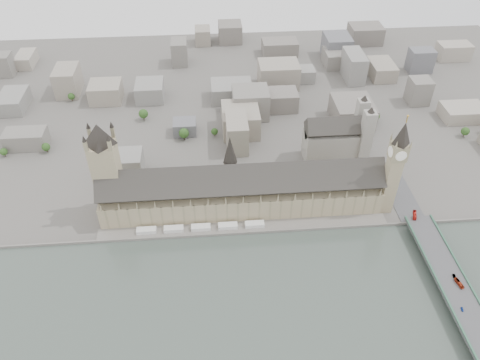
{
  "coord_description": "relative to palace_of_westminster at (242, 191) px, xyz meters",
  "views": [
    {
      "loc": [
        -28.11,
        -312.48,
        314.92
      ],
      "look_at": [
        -1.25,
        22.73,
        33.87
      ],
      "focal_mm": 35.0,
      "sensor_mm": 36.0,
      "label": 1
    }
  ],
  "objects": [
    {
      "name": "car_blue",
      "position": [
        157.71,
        -136.45,
        -11.8
      ],
      "size": [
        2.3,
        4.08,
        1.31
      ],
      "primitive_type": "imported",
      "rotation": [
        0.0,
        0.0,
        -0.21
      ],
      "color": "#193DA5",
      "rests_on": "westminster_bridge"
    },
    {
      "name": "car_silver",
      "position": [
        165.12,
        -105.62,
        -11.65
      ],
      "size": [
        2.29,
        5.09,
        1.62
      ],
      "primitive_type": "imported",
      "rotation": [
        0.0,
        0.0,
        -0.12
      ],
      "color": "gray",
      "rests_on": "westminster_bridge"
    },
    {
      "name": "palace_of_westminster",
      "position": [
        0.0,
        0.0,
        0.0
      ],
      "size": [
        265.0,
        40.73,
        55.44
      ],
      "color": "tan",
      "rests_on": "ground"
    },
    {
      "name": "terrace_tents",
      "position": [
        -40.0,
        -26.7,
        -18.71
      ],
      "size": [
        118.0,
        7.0,
        4.0
      ],
      "color": "white",
      "rests_on": "river_terrace"
    },
    {
      "name": "westminster_abbey",
      "position": [
        110.92,
        75.3,
        2.38
      ],
      "size": [
        68.0,
        36.0,
        64.0
      ],
      "color": "gray",
      "rests_on": "ground"
    },
    {
      "name": "river_terrace",
      "position": [
        0.0,
        -27.2,
        -21.71
      ],
      "size": [
        270.0,
        15.0,
        2.0
      ],
      "primitive_type": "cube",
      "color": "slate",
      "rests_on": "ground"
    },
    {
      "name": "ground",
      "position": [
        0.0,
        -19.7,
        -22.71
      ],
      "size": [
        900.0,
        900.0,
        0.0
      ],
      "primitive_type": "plane",
      "color": "#595651",
      "rests_on": "ground"
    },
    {
      "name": "red_bus_north",
      "position": [
        158.57,
        -34.21,
        -10.78
      ],
      "size": [
        6.69,
        12.25,
        3.35
      ],
      "primitive_type": "imported",
      "rotation": [
        0.0,
        0.0,
        -0.34
      ],
      "color": "red",
      "rests_on": "westminster_bridge"
    },
    {
      "name": "bridge_parapets",
      "position": [
        162.0,
        -151.7,
        -11.88
      ],
      "size": [
        25.0,
        235.0,
        1.15
      ],
      "primitive_type": null,
      "color": "#356049",
      "rests_on": "westminster_bridge"
    },
    {
      "name": "park_trees",
      "position": [
        -10.0,
        40.3,
        -15.21
      ],
      "size": [
        110.0,
        30.0,
        15.0
      ],
      "primitive_type": null,
      "color": "#26491A",
      "rests_on": "ground"
    },
    {
      "name": "red_bus_south",
      "position": [
        165.53,
        -113.1,
        -11.0
      ],
      "size": [
        4.4,
        10.71,
        2.91
      ],
      "primitive_type": "imported",
      "rotation": [
        0.0,
        0.0,
        0.19
      ],
      "color": "#9F2C13",
      "rests_on": "westminster_bridge"
    },
    {
      "name": "westminster_bridge",
      "position": [
        162.0,
        -107.2,
        -17.58
      ],
      "size": [
        25.0,
        325.0,
        10.25
      ],
      "primitive_type": "cube",
      "color": "#474749",
      "rests_on": "ground"
    },
    {
      "name": "elizabeth_tower",
      "position": [
        138.0,
        -11.7,
        35.38
      ],
      "size": [
        17.0,
        17.0,
        107.5
      ],
      "color": "tan",
      "rests_on": "ground"
    },
    {
      "name": "city_skyline_inland",
      "position": [
        0.0,
        225.3,
        -3.71
      ],
      "size": [
        720.0,
        360.0,
        38.0
      ],
      "primitive_type": null,
      "color": "gray",
      "rests_on": "ground"
    },
    {
      "name": "embankment_wall",
      "position": [
        0.0,
        -34.7,
        -21.21
      ],
      "size": [
        600.0,
        1.5,
        3.0
      ],
      "primitive_type": "cube",
      "color": "slate",
      "rests_on": "ground"
    },
    {
      "name": "central_tower",
      "position": [
        -10.0,
        6.3,
        35.21
      ],
      "size": [
        13.0,
        13.0,
        48.0
      ],
      "color": "gray",
      "rests_on": "ground"
    },
    {
      "name": "victoria_tower",
      "position": [
        -122.0,
        6.3,
        32.5
      ],
      "size": [
        30.0,
        30.0,
        100.0
      ],
      "color": "tan",
      "rests_on": "ground"
    }
  ]
}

